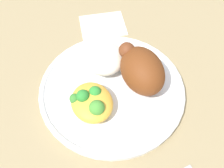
# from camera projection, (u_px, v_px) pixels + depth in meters

# --- Properties ---
(ground_plane) EXTENTS (2.00, 2.00, 0.00)m
(ground_plane) POSITION_uv_depth(u_px,v_px,m) (112.00, 93.00, 0.55)
(ground_plane) COLOR #96835C
(plate) EXTENTS (0.30, 0.30, 0.02)m
(plate) POSITION_uv_depth(u_px,v_px,m) (112.00, 90.00, 0.54)
(plate) COLOR white
(plate) RESTS_ON ground_plane
(roasted_chicken) EXTENTS (0.12, 0.08, 0.08)m
(roasted_chicken) POSITION_uv_depth(u_px,v_px,m) (141.00, 70.00, 0.51)
(roasted_chicken) COLOR brown
(roasted_chicken) RESTS_ON plate
(rice_pile) EXTENTS (0.09, 0.09, 0.04)m
(rice_pile) POSITION_uv_depth(u_px,v_px,m) (104.00, 58.00, 0.55)
(rice_pile) COLOR white
(rice_pile) RESTS_ON plate
(mac_cheese_with_broccoli) EXTENTS (0.09, 0.08, 0.04)m
(mac_cheese_with_broccoli) POSITION_uv_depth(u_px,v_px,m) (92.00, 102.00, 0.49)
(mac_cheese_with_broccoli) COLOR gold
(mac_cheese_with_broccoli) RESTS_ON plate
(napkin) EXTENTS (0.11, 0.13, 0.00)m
(napkin) POSITION_uv_depth(u_px,v_px,m) (103.00, 25.00, 0.67)
(napkin) COLOR white
(napkin) RESTS_ON ground_plane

